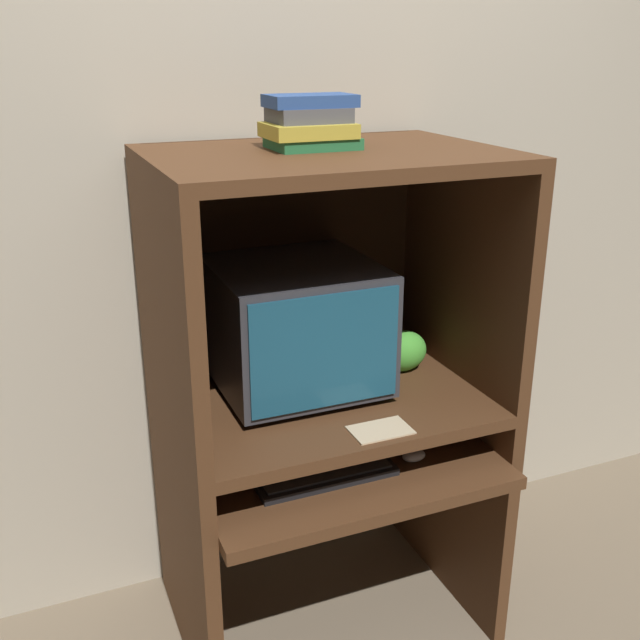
% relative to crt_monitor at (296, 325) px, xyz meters
% --- Properties ---
extents(wall_back, '(6.00, 0.06, 2.60)m').
position_rel_crt_monitor_xyz_m(wall_back, '(0.06, 0.32, 0.33)').
color(wall_back, '#B2A893').
rests_on(wall_back, ground_plane).
extents(desk_base, '(0.92, 0.74, 0.63)m').
position_rel_crt_monitor_xyz_m(desk_base, '(0.06, -0.13, -0.57)').
color(desk_base, '#4C2D19').
rests_on(desk_base, ground_plane).
extents(desk_monitor_shelf, '(0.92, 0.67, 0.15)m').
position_rel_crt_monitor_xyz_m(desk_monitor_shelf, '(0.06, -0.08, -0.23)').
color(desk_monitor_shelf, '#4C2D19').
rests_on(desk_monitor_shelf, desk_base).
extents(hutch_upper, '(0.92, 0.67, 0.69)m').
position_rel_crt_monitor_xyz_m(hutch_upper, '(0.06, -0.04, 0.26)').
color(hutch_upper, '#4C2D19').
rests_on(hutch_upper, desk_monitor_shelf).
extents(crt_monitor, '(0.45, 0.45, 0.37)m').
position_rel_crt_monitor_xyz_m(crt_monitor, '(0.00, 0.00, 0.00)').
color(crt_monitor, '#333338').
rests_on(crt_monitor, desk_monitor_shelf).
extents(keyboard, '(0.39, 0.14, 0.03)m').
position_rel_crt_monitor_xyz_m(keyboard, '(-0.02, -0.27, -0.33)').
color(keyboard, black).
rests_on(keyboard, desk_base).
extents(mouse, '(0.07, 0.05, 0.03)m').
position_rel_crt_monitor_xyz_m(mouse, '(0.24, -0.29, -0.33)').
color(mouse, '#B7B7B7').
rests_on(mouse, desk_base).
extents(snack_bag, '(0.16, 0.12, 0.13)m').
position_rel_crt_monitor_xyz_m(snack_bag, '(0.34, -0.02, -0.13)').
color(snack_bag, green).
rests_on(snack_bag, desk_monitor_shelf).
extents(book_stack, '(0.23, 0.18, 0.14)m').
position_rel_crt_monitor_xyz_m(book_stack, '(0.04, -0.03, 0.56)').
color(book_stack, '#236638').
rests_on(book_stack, hutch_upper).
extents(paper_card, '(0.16, 0.10, 0.00)m').
position_rel_crt_monitor_xyz_m(paper_card, '(0.11, -0.34, -0.19)').
color(paper_card, '#CCB28C').
rests_on(paper_card, desk_monitor_shelf).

